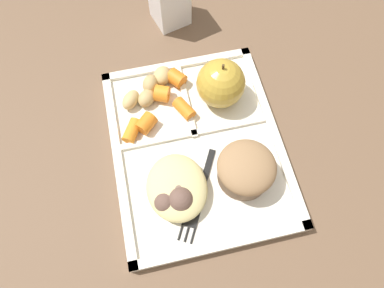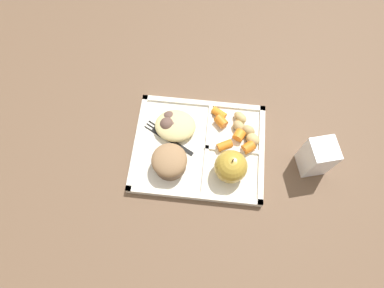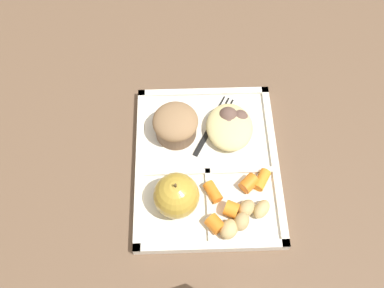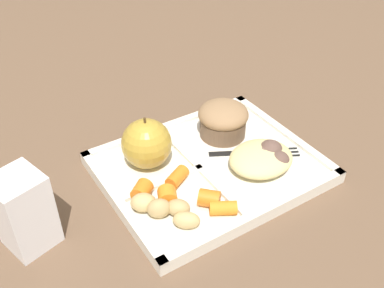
{
  "view_description": "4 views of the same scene",
  "coord_description": "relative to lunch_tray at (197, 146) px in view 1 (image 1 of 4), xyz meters",
  "views": [
    {
      "loc": [
        0.19,
        -0.05,
        0.48
      ],
      "look_at": [
        0.01,
        -0.01,
        0.05
      ],
      "focal_mm": 31.04,
      "sensor_mm": 36.0,
      "label": 1
    },
    {
      "loc": [
        -0.01,
        0.29,
        0.74
      ],
      "look_at": [
        0.02,
        0.0,
        0.04
      ],
      "focal_mm": 30.11,
      "sensor_mm": 36.0,
      "label": 2
    },
    {
      "loc": [
        -0.33,
        0.04,
        0.69
      ],
      "look_at": [
        0.02,
        0.03,
        0.05
      ],
      "focal_mm": 39.26,
      "sensor_mm": 36.0,
      "label": 3
    },
    {
      "loc": [
        -0.3,
        -0.43,
        0.46
      ],
      "look_at": [
        -0.01,
        0.03,
        0.04
      ],
      "focal_mm": 42.34,
      "sensor_mm": 36.0,
      "label": 4
    }
  ],
  "objects": [
    {
      "name": "ground",
      "position": [
        0.0,
        0.0,
        -0.01
      ],
      "size": [
        6.0,
        6.0,
        0.0
      ],
      "primitive_type": "plane",
      "color": "brown"
    },
    {
      "name": "lunch_tray",
      "position": [
        0.0,
        0.0,
        0.0
      ],
      "size": [
        0.31,
        0.25,
        0.02
      ],
      "color": "silver",
      "rests_on": "ground"
    },
    {
      "name": "green_apple",
      "position": [
        -0.08,
        0.05,
        0.04
      ],
      "size": [
        0.08,
        0.08,
        0.08
      ],
      "color": "#B79333",
      "rests_on": "lunch_tray"
    },
    {
      "name": "bran_muffin",
      "position": [
        0.06,
        0.05,
        0.04
      ],
      "size": [
        0.08,
        0.08,
        0.06
      ],
      "color": "brown",
      "rests_on": "lunch_tray"
    },
    {
      "name": "carrot_slice_diagonal",
      "position": [
        -0.12,
        -0.01,
        0.02
      ],
      "size": [
        0.04,
        0.04,
        0.02
      ],
      "primitive_type": "cylinder",
      "rotation": [
        0.0,
        1.57,
        3.81
      ],
      "color": "orange",
      "rests_on": "lunch_tray"
    },
    {
      "name": "carrot_slice_large",
      "position": [
        -0.06,
        -0.01,
        0.02
      ],
      "size": [
        0.04,
        0.03,
        0.02
      ],
      "primitive_type": "cylinder",
      "rotation": [
        0.0,
        1.57,
        0.48
      ],
      "color": "orange",
      "rests_on": "lunch_tray"
    },
    {
      "name": "carrot_slice_edge",
      "position": [
        -0.05,
        -0.07,
        0.02
      ],
      "size": [
        0.04,
        0.04,
        0.02
      ],
      "primitive_type": "cylinder",
      "rotation": [
        0.0,
        1.57,
        5.48
      ],
      "color": "orange",
      "rests_on": "lunch_tray"
    },
    {
      "name": "carrot_slice_back",
      "position": [
        -0.09,
        -0.04,
        0.02
      ],
      "size": [
        0.03,
        0.03,
        0.03
      ],
      "primitive_type": "cylinder",
      "rotation": [
        0.0,
        1.57,
        4.29
      ],
      "color": "orange",
      "rests_on": "lunch_tray"
    },
    {
      "name": "carrot_slice_center",
      "position": [
        -0.04,
        -0.09,
        0.02
      ],
      "size": [
        0.04,
        0.04,
        0.02
      ],
      "primitive_type": "cylinder",
      "rotation": [
        0.0,
        1.57,
        2.61
      ],
      "color": "orange",
      "rests_on": "lunch_tray"
    },
    {
      "name": "potato_chunk_wedge",
      "position": [
        -0.13,
        -0.03,
        0.02
      ],
      "size": [
        0.04,
        0.04,
        0.03
      ],
      "primitive_type": "ellipsoid",
      "rotation": [
        0.0,
        0.0,
        5.73
      ],
      "color": "tan",
      "rests_on": "lunch_tray"
    },
    {
      "name": "potato_chunk_golden",
      "position": [
        -0.09,
        -0.09,
        0.02
      ],
      "size": [
        0.04,
        0.04,
        0.02
      ],
      "primitive_type": "ellipsoid",
      "rotation": [
        0.0,
        0.0,
        5.61
      ],
      "color": "tan",
      "rests_on": "lunch_tray"
    },
    {
      "name": "potato_chunk_corner",
      "position": [
        -0.11,
        -0.05,
        0.02
      ],
      "size": [
        0.04,
        0.04,
        0.03
      ],
      "primitive_type": "ellipsoid",
      "rotation": [
        0.0,
        0.0,
        4.31
      ],
      "color": "tan",
      "rests_on": "lunch_tray"
    },
    {
      "name": "potato_chunk_small",
      "position": [
        -0.09,
        -0.06,
        0.02
      ],
      "size": [
        0.04,
        0.04,
        0.02
      ],
      "primitive_type": "ellipsoid",
      "rotation": [
        0.0,
        0.0,
        0.84
      ],
      "color": "tan",
      "rests_on": "lunch_tray"
    },
    {
      "name": "egg_noodle_pile",
      "position": [
        0.06,
        -0.04,
        0.02
      ],
      "size": [
        0.1,
        0.09,
        0.03
      ],
      "primitive_type": "ellipsoid",
      "color": "#D6C684",
      "rests_on": "lunch_tray"
    },
    {
      "name": "meatball_side",
      "position": [
        0.07,
        -0.04,
        0.02
      ],
      "size": [
        0.03,
        0.03,
        0.03
      ],
      "primitive_type": "sphere",
      "color": "#755B4C",
      "rests_on": "lunch_tray"
    },
    {
      "name": "meatball_center",
      "position": [
        0.08,
        -0.06,
        0.02
      ],
      "size": [
        0.03,
        0.03,
        0.03
      ],
      "primitive_type": "sphere",
      "color": "brown",
      "rests_on": "lunch_tray"
    },
    {
      "name": "meatball_back",
      "position": [
        0.08,
        -0.04,
        0.03
      ],
      "size": [
        0.04,
        0.04,
        0.04
      ],
      "primitive_type": "sphere",
      "color": "brown",
      "rests_on": "lunch_tray"
    },
    {
      "name": "plastic_fork",
      "position": [
        0.08,
        -0.02,
        0.01
      ],
      "size": [
        0.13,
        0.08,
        0.0
      ],
      "color": "black",
      "rests_on": "lunch_tray"
    }
  ]
}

